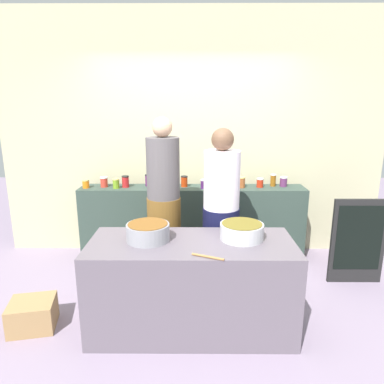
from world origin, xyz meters
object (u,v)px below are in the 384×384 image
preserve_jar_1 (104,182)px  preserve_jar_6 (184,181)px  cooking_pot_left (148,232)px  preserve_jar_9 (242,182)px  cooking_pot_center (242,231)px  preserve_jar_4 (148,180)px  preserve_jar_11 (273,180)px  cook_with_tongs (164,214)px  preserve_jar_10 (260,183)px  chalkboard_sign (358,241)px  cook_in_cap (221,222)px  preserve_jar_12 (283,182)px  preserve_jar_0 (86,184)px  preserve_jar_3 (125,182)px  preserve_jar_8 (231,181)px  preserve_jar_7 (203,184)px  preserve_jar_5 (170,183)px  bread_crate (33,315)px  preserve_jar_2 (116,183)px  wooden_spoon (208,257)px

preserve_jar_1 → preserve_jar_6: size_ratio=0.94×
cooking_pot_left → preserve_jar_9: bearing=54.9°
cooking_pot_center → preserve_jar_4: bearing=124.7°
cooking_pot_left → preserve_jar_11: bearing=46.8°
cooking_pot_center → cook_with_tongs: 0.94m
preserve_jar_6 → preserve_jar_4: bearing=175.8°
preserve_jar_10 → chalkboard_sign: size_ratio=0.12×
cooking_pot_left → preserve_jar_4: bearing=97.2°
preserve_jar_6 → cook_in_cap: 0.95m
preserve_jar_12 → chalkboard_sign: bearing=-44.2°
preserve_jar_1 → preserve_jar_4: bearing=5.7°
preserve_jar_0 → cooking_pot_left: (0.91, -1.32, -0.11)m
preserve_jar_3 → preserve_jar_11: preserve_jar_11 is taller
preserve_jar_0 → preserve_jar_6: preserve_jar_6 is taller
preserve_jar_1 → preserve_jar_8: bearing=1.8°
preserve_jar_1 → preserve_jar_9: bearing=-0.9°
preserve_jar_7 → cooking_pot_left: size_ratio=0.31×
preserve_jar_5 → preserve_jar_0: bearing=-178.5°
preserve_jar_11 → chalkboard_sign: 1.15m
bread_crate → preserve_jar_6: bearing=48.6°
preserve_jar_4 → preserve_jar_10: bearing=-2.3°
preserve_jar_10 → preserve_jar_12: bearing=8.3°
preserve_jar_12 → cooking_pot_left: 2.04m
preserve_jar_4 → cooking_pot_center: (0.96, -1.38, -0.13)m
preserve_jar_5 → preserve_jar_9: preserve_jar_9 is taller
preserve_jar_2 → preserve_jar_4: (0.36, 0.12, 0.01)m
preserve_jar_2 → cooking_pot_left: (0.54, -1.30, -0.11)m
preserve_jar_0 → bread_crate: bearing=-94.5°
preserve_jar_8 → cook_with_tongs: 1.08m
preserve_jar_12 → cook_with_tongs: cook_with_tongs is taller
cooking_pot_center → chalkboard_sign: chalkboard_sign is taller
preserve_jar_6 → preserve_jar_8: (0.56, 0.03, 0.00)m
preserve_jar_7 → preserve_jar_9: (0.46, 0.05, 0.01)m
cook_in_cap → bread_crate: size_ratio=4.54×
cook_with_tongs → bread_crate: cook_with_tongs is taller
cooking_pot_center → cook_in_cap: 0.53m
chalkboard_sign → preserve_jar_1: bearing=167.9°
preserve_jar_11 → cooking_pot_left: bearing=-133.2°
cooking_pot_left → cook_with_tongs: cook_with_tongs is taller
preserve_jar_7 → preserve_jar_9: size_ratio=0.84×
cooking_pot_center → cook_in_cap: bearing=104.9°
cook_with_tongs → wooden_spoon: bearing=-67.8°
preserve_jar_7 → preserve_jar_11: bearing=8.8°
preserve_jar_2 → wooden_spoon: 1.94m
cook_with_tongs → chalkboard_sign: bearing=2.9°
preserve_jar_5 → preserve_jar_11: size_ratio=0.71×
bread_crate → preserve_jar_2: bearing=70.8°
preserve_jar_9 → bread_crate: 2.56m
preserve_jar_11 → preserve_jar_10: bearing=-161.1°
preserve_jar_10 → cook_with_tongs: 1.31m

